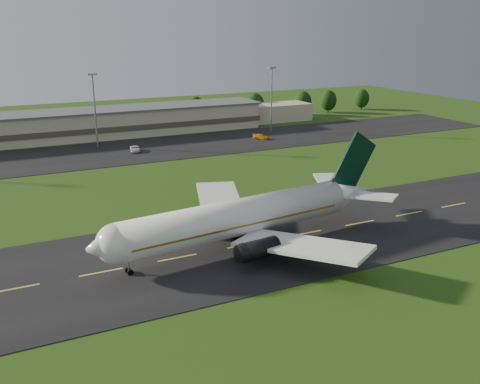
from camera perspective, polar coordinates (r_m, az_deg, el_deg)
name	(u,v)px	position (r m, az deg, el deg)	size (l,w,h in m)	color
ground	(177,258)	(78.87, -6.69, -7.05)	(360.00, 360.00, 0.00)	#214010
taxiway	(177,258)	(78.85, -6.70, -7.01)	(220.00, 30.00, 0.10)	black
apron	(85,156)	(145.69, -16.20, 3.76)	(260.00, 30.00, 0.10)	black
airliner	(242,217)	(80.96, 0.26, -2.71)	(51.21, 41.90, 15.57)	white
terminal	(91,124)	(169.37, -15.66, 6.98)	(145.00, 16.00, 8.40)	#BAAD8E
light_mast_centre	(94,102)	(152.09, -15.28, 9.25)	(2.40, 1.20, 20.35)	gray
light_mast_east	(272,92)	(170.98, 3.38, 10.63)	(2.40, 1.20, 20.35)	gray
tree_line	(164,111)	(185.27, -8.14, 8.50)	(196.60, 9.34, 9.39)	black
service_vehicle_c	(135,149)	(146.88, -11.14, 4.54)	(2.45, 5.32, 1.48)	silver
service_vehicle_d	(261,137)	(160.64, 2.27, 5.92)	(2.00, 4.93, 1.43)	orange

